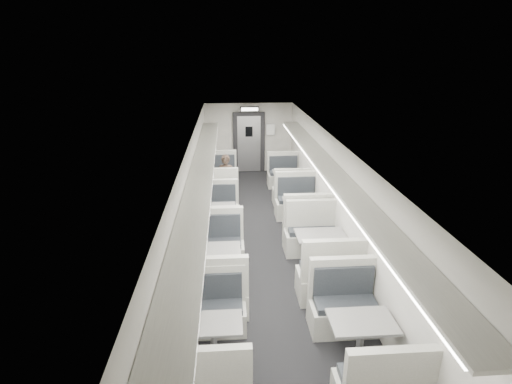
{
  "coord_description": "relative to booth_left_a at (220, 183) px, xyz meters",
  "views": [
    {
      "loc": [
        -0.74,
        -7.68,
        4.2
      ],
      "look_at": [
        -0.13,
        0.72,
        1.12
      ],
      "focal_mm": 28.0,
      "sensor_mm": 36.0,
      "label": 1
    }
  ],
  "objects": [
    {
      "name": "room",
      "position": [
        1.0,
        -3.6,
        0.82
      ],
      "size": [
        3.24,
        12.24,
        2.64
      ],
      "color": "black",
      "rests_on": "ground"
    },
    {
      "name": "booth_left_a",
      "position": [
        0.0,
        0.0,
        0.0
      ],
      "size": [
        1.05,
        2.12,
        1.13
      ],
      "color": "beige",
      "rests_on": "room"
    },
    {
      "name": "booth_left_b",
      "position": [
        0.0,
        -2.6,
        -0.03
      ],
      "size": [
        0.97,
        1.96,
        1.05
      ],
      "color": "beige",
      "rests_on": "room"
    },
    {
      "name": "booth_left_c",
      "position": [
        0.0,
        -4.84,
        0.01
      ],
      "size": [
        1.07,
        2.17,
        1.16
      ],
      "color": "beige",
      "rests_on": "room"
    },
    {
      "name": "booth_left_d",
      "position": [
        0.0,
        -6.78,
        -0.03
      ],
      "size": [
        0.96,
        1.95,
        1.04
      ],
      "color": "beige",
      "rests_on": "room"
    },
    {
      "name": "booth_right_a",
      "position": [
        2.0,
        -0.08,
        -0.02
      ],
      "size": [
        1.0,
        2.03,
        1.09
      ],
      "color": "beige",
      "rests_on": "room"
    },
    {
      "name": "booth_right_b",
      "position": [
        2.0,
        -2.58,
        0.01
      ],
      "size": [
        1.09,
        2.2,
        1.18
      ],
      "color": "beige",
      "rests_on": "room"
    },
    {
      "name": "booth_right_c",
      "position": [
        2.0,
        -4.5,
        0.04
      ],
      "size": [
        1.15,
        2.33,
        1.24
      ],
      "color": "beige",
      "rests_on": "room"
    },
    {
      "name": "booth_right_d",
      "position": [
        2.0,
        -6.97,
        0.0
      ],
      "size": [
        1.06,
        2.15,
        1.15
      ],
      "color": "beige",
      "rests_on": "room"
    },
    {
      "name": "passenger",
      "position": [
        0.19,
        -0.81,
        0.35
      ],
      "size": [
        0.59,
        0.45,
        1.45
      ],
      "primitive_type": "imported",
      "rotation": [
        0.0,
        0.0,
        -0.22
      ],
      "color": "black",
      "rests_on": "room"
    },
    {
      "name": "window_a",
      "position": [
        -0.49,
        -0.2,
        0.97
      ],
      "size": [
        0.02,
        1.18,
        0.84
      ],
      "primitive_type": "cube",
      "color": "black",
      "rests_on": "room"
    },
    {
      "name": "window_b",
      "position": [
        -0.49,
        -2.4,
        0.97
      ],
      "size": [
        0.02,
        1.18,
        0.84
      ],
      "primitive_type": "cube",
      "color": "black",
      "rests_on": "room"
    },
    {
      "name": "window_c",
      "position": [
        -0.49,
        -4.6,
        0.97
      ],
      "size": [
        0.02,
        1.18,
        0.84
      ],
      "primitive_type": "cube",
      "color": "black",
      "rests_on": "room"
    },
    {
      "name": "window_d",
      "position": [
        -0.49,
        -6.8,
        0.97
      ],
      "size": [
        0.02,
        1.18,
        0.84
      ],
      "primitive_type": "cube",
      "color": "black",
      "rests_on": "room"
    },
    {
      "name": "luggage_rack_left",
      "position": [
        -0.24,
        -3.9,
        1.54
      ],
      "size": [
        0.46,
        10.4,
        0.09
      ],
      "color": "beige",
      "rests_on": "room"
    },
    {
      "name": "luggage_rack_right",
      "position": [
        2.24,
        -3.9,
        1.54
      ],
      "size": [
        0.46,
        10.4,
        0.09
      ],
      "color": "beige",
      "rests_on": "room"
    },
    {
      "name": "vestibule_door",
      "position": [
        1.0,
        2.34,
        0.66
      ],
      "size": [
        1.1,
        0.13,
        2.1
      ],
      "color": "black",
      "rests_on": "room"
    },
    {
      "name": "exit_sign",
      "position": [
        1.0,
        1.85,
        1.9
      ],
      "size": [
        0.62,
        0.12,
        0.16
      ],
      "color": "black",
      "rests_on": "room"
    },
    {
      "name": "wall_notice",
      "position": [
        1.75,
        2.32,
        1.12
      ],
      "size": [
        0.32,
        0.02,
        0.4
      ],
      "primitive_type": "cube",
      "color": "white",
      "rests_on": "room"
    }
  ]
}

